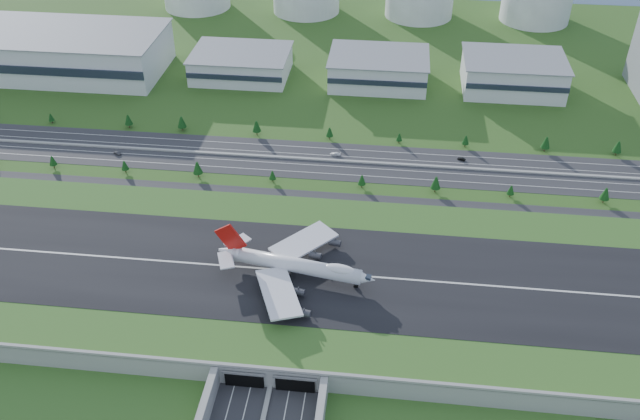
# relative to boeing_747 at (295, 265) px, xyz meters

# --- Properties ---
(ground) EXTENTS (1200.00, 1200.00, 0.00)m
(ground) POSITION_rel_boeing_747_xyz_m (-1.76, 2.57, -13.56)
(ground) COLOR #32541A
(ground) RESTS_ON ground
(airfield_deck) EXTENTS (520.00, 100.00, 9.20)m
(airfield_deck) POSITION_rel_boeing_747_xyz_m (-1.76, 2.48, -9.43)
(airfield_deck) COLOR gray
(airfield_deck) RESTS_ON ground
(north_expressway) EXTENTS (560.00, 36.00, 0.12)m
(north_expressway) POSITION_rel_boeing_747_xyz_m (-1.76, 97.57, -13.50)
(north_expressway) COLOR #28282B
(north_expressway) RESTS_ON ground
(tree_row) EXTENTS (507.31, 48.72, 8.45)m
(tree_row) POSITION_rel_boeing_747_xyz_m (7.69, 97.43, -8.82)
(tree_row) COLOR #3D2819
(tree_row) RESTS_ON ground
(hangar_west) EXTENTS (120.00, 60.00, 25.00)m
(hangar_west) POSITION_rel_boeing_747_xyz_m (-171.76, 187.57, -1.06)
(hangar_west) COLOR silver
(hangar_west) RESTS_ON ground
(hangar_mid_a) EXTENTS (58.00, 42.00, 15.00)m
(hangar_mid_a) POSITION_rel_boeing_747_xyz_m (-61.76, 192.57, -6.06)
(hangar_mid_a) COLOR silver
(hangar_mid_a) RESTS_ON ground
(hangar_mid_b) EXTENTS (58.00, 42.00, 17.00)m
(hangar_mid_b) POSITION_rel_boeing_747_xyz_m (23.24, 192.57, -5.06)
(hangar_mid_b) COLOR silver
(hangar_mid_b) RESTS_ON ground
(hangar_mid_c) EXTENTS (58.00, 42.00, 19.00)m
(hangar_mid_c) POSITION_rel_boeing_747_xyz_m (103.24, 192.57, -4.06)
(hangar_mid_c) COLOR silver
(hangar_mid_c) RESTS_ON ground
(boeing_747) EXTENTS (62.73, 58.82, 19.52)m
(boeing_747) POSITION_rel_boeing_747_xyz_m (0.00, 0.00, 0.00)
(boeing_747) COLOR white
(boeing_747) RESTS_ON airfield_deck
(car_4) EXTENTS (4.71, 3.18, 1.49)m
(car_4) POSITION_rel_boeing_747_xyz_m (-105.48, 91.40, -12.69)
(car_4) COLOR #5B5A60
(car_4) RESTS_ON ground
(car_5) EXTENTS (4.27, 2.99, 1.33)m
(car_5) POSITION_rel_boeing_747_xyz_m (69.38, 105.65, -12.77)
(car_5) COLOR black
(car_5) RESTS_ON ground
(car_7) EXTENTS (5.63, 3.15, 1.54)m
(car_7) POSITION_rel_boeing_747_xyz_m (5.59, 103.33, -12.67)
(car_7) COLOR white
(car_7) RESTS_ON ground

